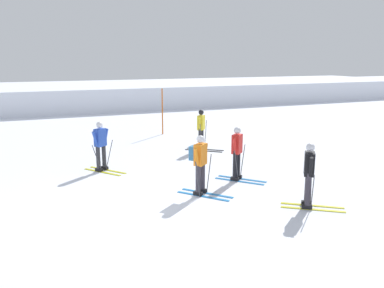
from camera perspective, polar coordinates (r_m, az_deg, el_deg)
ground_plane at (r=10.51m, az=-9.24°, el=-8.88°), size 120.00×120.00×0.00m
far_snow_ridge at (r=31.59m, az=-18.44°, el=6.43°), size 80.00×8.01×1.66m
skier_blue at (r=13.59m, az=-13.18°, el=-0.12°), size 1.26×1.50×1.71m
skier_black at (r=10.41m, az=16.72°, el=-4.14°), size 1.52×1.23×1.71m
skier_orange at (r=10.94m, az=1.13°, el=-2.60°), size 1.30×1.47×1.71m
skier_red at (r=12.32m, az=6.61°, el=-1.14°), size 1.34×1.44×1.71m
skier_yellow at (r=16.27m, az=1.36°, el=2.25°), size 1.47×1.31×1.71m
trail_marker_pole at (r=19.76m, az=-4.34°, el=4.73°), size 0.06×0.06×2.31m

